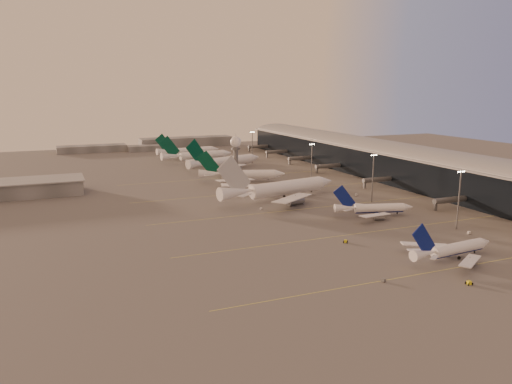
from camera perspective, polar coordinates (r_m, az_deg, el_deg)
name	(u,v)px	position (r m, az deg, el deg)	size (l,w,h in m)	color
ground	(336,246)	(188.43, 9.11, -6.07)	(700.00, 700.00, 0.00)	#525050
taxiway_markings	(328,206)	(249.55, 8.27, -1.58)	(180.00, 185.25, 0.02)	#E2DD4F
terminal	(390,161)	(334.94, 15.08, 3.41)	(57.00, 362.00, 23.04)	black
hangar	(3,189)	(297.79, -26.94, 0.28)	(82.00, 27.00, 8.50)	slate
radar_tower	(236,151)	(292.17, -2.32, 4.68)	(6.40, 6.40, 31.10)	#5B5E63
mast_a	(459,197)	(220.30, 22.20, -0.49)	(3.60, 0.56, 25.00)	#5B5E63
mast_b	(373,176)	(259.54, 13.22, 1.84)	(3.60, 0.56, 25.00)	#5B5E63
mast_c	(312,161)	(302.76, 6.38, 3.49)	(3.60, 0.56, 25.00)	#5B5E63
mast_d	(252,146)	(382.54, -0.43, 5.32)	(3.60, 0.56, 25.00)	#5B5E63
distant_horizon	(160,144)	(489.99, -10.97, 5.40)	(165.00, 37.50, 9.00)	slate
narrowbody_near	(453,251)	(183.49, 21.54, -6.30)	(37.79, 30.06, 14.77)	white
narrowbody_mid	(374,210)	(233.27, 13.31, -1.97)	(37.09, 29.20, 14.81)	white
widebody_white	(280,191)	(259.76, 2.74, 0.07)	(72.04, 57.18, 25.60)	white
greentail_a	(242,176)	(308.60, -1.56, 1.80)	(52.46, 41.67, 19.79)	white
greentail_b	(226,163)	(357.23, -3.51, 3.28)	(62.53, 49.64, 23.66)	white
greentail_c	(198,157)	(393.95, -6.67, 3.98)	(60.00, 48.18, 21.84)	white
greentail_d	(189,152)	(425.99, -7.70, 4.52)	(56.37, 45.29, 20.51)	white
gsv_truck_a	(384,278)	(157.75, 14.45, -9.51)	(5.70, 3.31, 2.17)	slate
gsv_tug_near	(469,283)	(163.62, 23.17, -9.54)	(2.56, 3.95, 1.08)	yellow
gsv_catering_a	(470,229)	(217.17, 23.27, -3.88)	(5.80, 3.49, 4.44)	silver
gsv_tug_mid	(346,241)	(192.28, 10.20, -5.58)	(4.16, 3.94, 1.03)	yellow
gsv_truck_b	(385,207)	(246.67, 14.57, -1.70)	(6.34, 3.11, 2.45)	silver
gsv_truck_c	(262,208)	(239.30, 0.66, -1.79)	(5.19, 2.95, 1.98)	silver
gsv_catering_b	(357,192)	(274.42, 11.45, 0.03)	(6.15, 4.08, 4.65)	silver
gsv_tug_far	(276,193)	(273.70, 2.26, -0.14)	(3.49, 4.42, 1.11)	silver
gsv_tug_hangar	(257,171)	(345.66, 0.06, 2.39)	(3.36, 2.07, 0.95)	yellow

